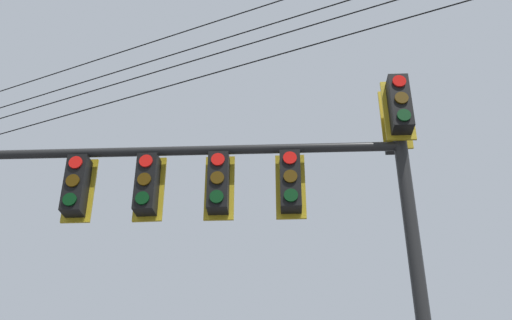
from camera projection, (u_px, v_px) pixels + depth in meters
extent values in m
cylinder|color=black|center=(198.00, 151.00, 9.07)|extent=(1.96, 5.84, 0.14)
cube|color=black|center=(400.00, 104.00, 8.95)|extent=(0.38, 0.38, 0.90)
cube|color=#B29319|center=(398.00, 110.00, 9.10)|extent=(0.17, 0.43, 1.04)
cylinder|color=red|center=(399.00, 81.00, 8.94)|extent=(0.09, 0.20, 0.20)
cylinder|color=#3C2703|center=(402.00, 98.00, 8.80)|extent=(0.09, 0.20, 0.20)
cylinder|color=black|center=(404.00, 115.00, 8.66)|extent=(0.09, 0.20, 0.20)
cube|color=black|center=(393.00, 125.00, 9.47)|extent=(0.38, 0.38, 0.90)
cube|color=#B29319|center=(395.00, 120.00, 9.32)|extent=(0.17, 0.43, 1.04)
cylinder|color=red|center=(390.00, 115.00, 9.76)|extent=(0.09, 0.20, 0.20)
cylinder|color=#3C2703|center=(392.00, 131.00, 9.62)|extent=(0.09, 0.20, 0.20)
cylinder|color=black|center=(394.00, 147.00, 9.48)|extent=(0.09, 0.20, 0.20)
cube|color=black|center=(290.00, 181.00, 8.75)|extent=(0.38, 0.38, 0.90)
cube|color=#B29319|center=(291.00, 186.00, 8.90)|extent=(0.17, 0.43, 1.04)
cylinder|color=red|center=(290.00, 158.00, 8.75)|extent=(0.09, 0.20, 0.20)
cylinder|color=#3C2703|center=(290.00, 176.00, 8.61)|extent=(0.09, 0.20, 0.20)
cylinder|color=black|center=(291.00, 195.00, 8.47)|extent=(0.09, 0.20, 0.20)
cube|color=black|center=(218.00, 183.00, 8.79)|extent=(0.38, 0.38, 0.90)
cube|color=#B29319|center=(220.00, 188.00, 8.94)|extent=(0.17, 0.43, 1.04)
cylinder|color=red|center=(218.00, 159.00, 8.79)|extent=(0.09, 0.20, 0.20)
cylinder|color=#3C2703|center=(217.00, 178.00, 8.65)|extent=(0.09, 0.20, 0.20)
cylinder|color=black|center=(217.00, 197.00, 8.51)|extent=(0.09, 0.20, 0.20)
cube|color=black|center=(147.00, 184.00, 8.84)|extent=(0.38, 0.38, 0.90)
cube|color=#B29319|center=(150.00, 189.00, 8.99)|extent=(0.19, 0.43, 1.04)
cylinder|color=red|center=(146.00, 161.00, 8.83)|extent=(0.10, 0.20, 0.20)
cylinder|color=#3C2703|center=(144.00, 179.00, 8.69)|extent=(0.10, 0.20, 0.20)
cylinder|color=black|center=(142.00, 198.00, 8.55)|extent=(0.10, 0.20, 0.20)
cube|color=black|center=(76.00, 186.00, 8.88)|extent=(0.38, 0.38, 0.90)
cube|color=#B29319|center=(80.00, 191.00, 9.03)|extent=(0.17, 0.43, 1.04)
cylinder|color=red|center=(76.00, 162.00, 8.87)|extent=(0.09, 0.20, 0.20)
cylinder|color=#3C2703|center=(73.00, 181.00, 8.73)|extent=(0.09, 0.20, 0.20)
cylinder|color=black|center=(70.00, 199.00, 8.59)|extent=(0.09, 0.20, 0.20)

